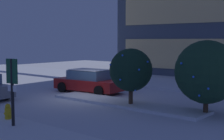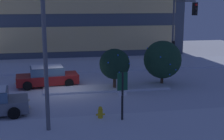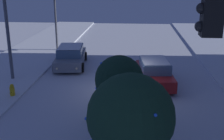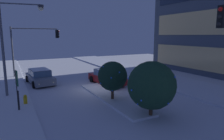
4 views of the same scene
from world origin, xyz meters
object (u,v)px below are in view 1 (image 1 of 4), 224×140
object	(u,v)px
parking_info_sign	(12,84)
decorated_tree_right_of_median	(131,70)
car_far	(89,81)
fire_hydrant	(8,113)
decorated_tree_median	(207,72)

from	to	relation	value
parking_info_sign	decorated_tree_right_of_median	distance (m)	6.36
car_far	decorated_tree_right_of_median	world-z (taller)	decorated_tree_right_of_median
car_far	fire_hydrant	xyz separation A→B (m)	(2.90, -7.70, -0.34)
fire_hydrant	decorated_tree_right_of_median	world-z (taller)	decorated_tree_right_of_median
fire_hydrant	parking_info_sign	distance (m)	1.78
parking_info_sign	decorated_tree_right_of_median	world-z (taller)	decorated_tree_right_of_median
parking_info_sign	decorated_tree_right_of_median	xyz separation A→B (m)	(0.78, 6.31, 0.15)
decorated_tree_right_of_median	car_far	bearing A→B (deg)	158.84
decorated_tree_median	decorated_tree_right_of_median	size ratio (longest dim) A/B	1.14
decorated_tree_median	fire_hydrant	bearing A→B (deg)	-131.14
decorated_tree_median	decorated_tree_right_of_median	bearing A→B (deg)	-171.08
decorated_tree_median	car_far	bearing A→B (deg)	171.62
parking_info_sign	decorated_tree_median	bearing A→B (deg)	-42.00
car_far	decorated_tree_median	bearing A→B (deg)	165.78
decorated_tree_right_of_median	decorated_tree_median	bearing A→B (deg)	8.92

